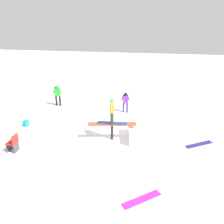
% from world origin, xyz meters
% --- Properties ---
extents(ground_plane, '(60.00, 60.00, 0.00)m').
position_xyz_m(ground_plane, '(0.00, 0.00, 0.00)').
color(ground_plane, white).
extents(rail_feature, '(2.38, 0.72, 0.90)m').
position_xyz_m(rail_feature, '(0.00, 0.00, 0.76)').
color(rail_feature, black).
rests_on(rail_feature, ground).
extents(snow_kicker_ramp, '(2.05, 1.81, 0.67)m').
position_xyz_m(snow_kicker_ramp, '(-1.70, -0.32, 0.34)').
color(snow_kicker_ramp, white).
rests_on(snow_kicker_ramp, ground).
extents(main_rider_on_rail, '(1.49, 0.69, 1.29)m').
position_xyz_m(main_rider_on_rail, '(0.00, 0.00, 1.53)').
color(main_rider_on_rail, navy).
rests_on(main_rider_on_rail, rail_feature).
extents(bystander_green, '(0.64, 0.22, 1.50)m').
position_xyz_m(bystander_green, '(4.50, -3.93, 0.84)').
color(bystander_green, black).
rests_on(bystander_green, ground).
extents(bystander_purple, '(0.61, 0.22, 1.35)m').
position_xyz_m(bystander_purple, '(-0.25, -3.55, 0.76)').
color(bystander_purple, '#3A406E').
rests_on(bystander_purple, ground).
extents(loose_snowboard_magenta, '(1.34, 1.11, 0.02)m').
position_xyz_m(loose_snowboard_magenta, '(-1.69, 3.78, 0.01)').
color(loose_snowboard_magenta, '#C622A3').
rests_on(loose_snowboard_magenta, ground).
extents(loose_snowboard_navy, '(1.44, 1.01, 0.02)m').
position_xyz_m(loose_snowboard_navy, '(-4.26, -0.23, 0.01)').
color(loose_snowboard_navy, navy).
rests_on(loose_snowboard_navy, ground).
extents(folding_chair, '(0.46, 0.46, 0.88)m').
position_xyz_m(folding_chair, '(4.24, 1.86, 0.41)').
color(folding_chair, '#3F3F44').
rests_on(folding_chair, ground).
extents(backpack_on_snow, '(0.26, 0.33, 0.34)m').
position_xyz_m(backpack_on_snow, '(5.07, -0.62, 0.17)').
color(backpack_on_snow, teal).
rests_on(backpack_on_snow, ground).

